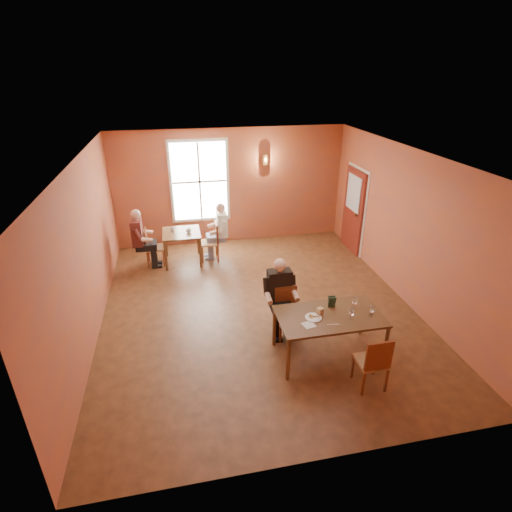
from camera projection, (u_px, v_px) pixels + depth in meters
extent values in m
cube|color=brown|center=(258.00, 307.00, 8.00)|extent=(6.00, 7.00, 0.01)
cube|color=brown|center=(231.00, 187.00, 10.43)|extent=(6.00, 0.04, 3.00)
cube|color=brown|center=(326.00, 365.00, 4.26)|extent=(6.00, 0.04, 3.00)
cube|color=brown|center=(86.00, 253.00, 6.80)|extent=(0.04, 7.00, 3.00)
cube|color=brown|center=(406.00, 227.00, 7.89)|extent=(0.04, 7.00, 3.00)
cube|color=white|center=(258.00, 157.00, 6.69)|extent=(6.00, 7.00, 0.04)
cube|color=white|center=(200.00, 182.00, 10.16)|extent=(1.36, 0.10, 1.96)
cube|color=maroon|center=(353.00, 211.00, 10.10)|extent=(0.12, 1.04, 2.10)
cylinder|color=brown|center=(265.00, 159.00, 10.20)|extent=(0.16, 0.16, 0.28)
cylinder|color=silver|center=(313.00, 317.00, 6.28)|extent=(0.34, 0.34, 0.03)
cube|color=tan|center=(320.00, 312.00, 6.35)|extent=(0.12, 0.11, 0.11)
cube|color=#1F3C2A|center=(332.00, 302.00, 6.53)|extent=(0.12, 0.07, 0.20)
cube|color=white|center=(334.00, 325.00, 6.13)|extent=(0.19, 0.04, 0.00)
cube|color=white|center=(309.00, 325.00, 6.12)|extent=(0.22, 0.22, 0.01)
imported|color=silver|center=(189.00, 231.00, 9.47)|extent=(0.16, 0.16, 0.09)
imported|color=silver|center=(172.00, 229.00, 9.55)|extent=(0.13, 0.13, 0.10)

